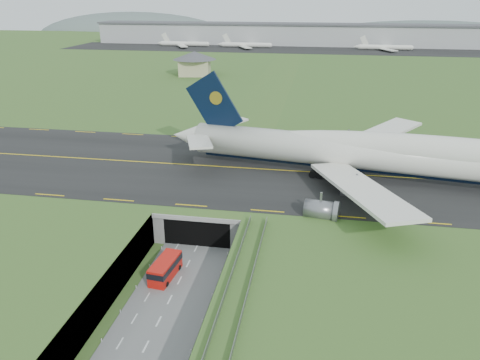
# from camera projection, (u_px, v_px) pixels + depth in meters

# --- Properties ---
(ground) EXTENTS (900.00, 900.00, 0.00)m
(ground) POSITION_uv_depth(u_px,v_px,m) (185.00, 271.00, 76.14)
(ground) COLOR #366327
(ground) RESTS_ON ground
(airfield_deck) EXTENTS (800.00, 800.00, 6.00)m
(airfield_deck) POSITION_uv_depth(u_px,v_px,m) (184.00, 255.00, 75.03)
(airfield_deck) COLOR gray
(airfield_deck) RESTS_ON ground
(trench_road) EXTENTS (12.00, 75.00, 0.20)m
(trench_road) POSITION_uv_depth(u_px,v_px,m) (171.00, 298.00, 69.25)
(trench_road) COLOR slate
(trench_road) RESTS_ON ground
(taxiway) EXTENTS (800.00, 44.00, 0.18)m
(taxiway) POSITION_uv_depth(u_px,v_px,m) (225.00, 167.00, 104.07)
(taxiway) COLOR black
(taxiway) RESTS_ON airfield_deck
(tunnel_portal) EXTENTS (17.00, 22.30, 6.00)m
(tunnel_portal) POSITION_uv_depth(u_px,v_px,m) (208.00, 209.00, 90.19)
(tunnel_portal) COLOR gray
(tunnel_portal) RESTS_ON ground
(guideway) EXTENTS (3.00, 53.00, 7.05)m
(guideway) POSITION_uv_depth(u_px,v_px,m) (228.00, 330.00, 54.95)
(guideway) COLOR #A8A8A3
(guideway) RESTS_ON ground
(jumbo_jet) EXTENTS (101.36, 63.43, 21.23)m
(jumbo_jet) POSITION_uv_depth(u_px,v_px,m) (396.00, 155.00, 94.38)
(jumbo_jet) COLOR white
(jumbo_jet) RESTS_ON ground
(shuttle_tram) EXTENTS (3.59, 7.71, 3.04)m
(shuttle_tram) POSITION_uv_depth(u_px,v_px,m) (165.00, 268.00, 73.86)
(shuttle_tram) COLOR red
(shuttle_tram) RESTS_ON ground
(service_building) EXTENTS (22.76, 22.76, 10.98)m
(service_building) POSITION_uv_depth(u_px,v_px,m) (195.00, 61.00, 218.58)
(service_building) COLOR #BBB487
(service_building) RESTS_ON ground
(cargo_terminal) EXTENTS (320.00, 67.00, 15.60)m
(cargo_terminal) POSITION_uv_depth(u_px,v_px,m) (296.00, 34.00, 344.90)
(cargo_terminal) COLOR #B2B2B2
(cargo_terminal) RESTS_ON ground
(distant_hills) EXTENTS (700.00, 91.00, 60.00)m
(distant_hills) POSITION_uv_depth(u_px,v_px,m) (369.00, 43.00, 460.89)
(distant_hills) COLOR #52625E
(distant_hills) RESTS_ON ground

